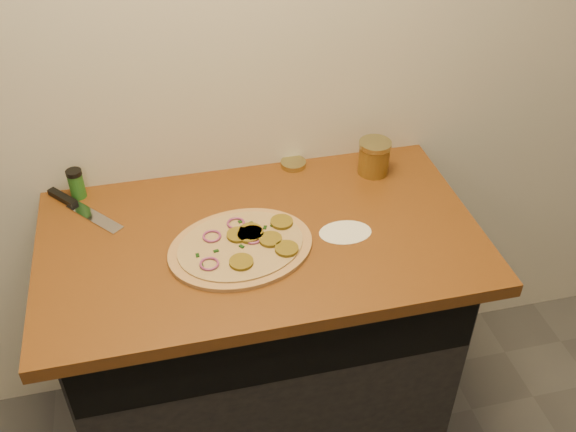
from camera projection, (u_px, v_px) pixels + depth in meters
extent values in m
cube|color=beige|center=(232.00, 29.00, 1.73)|extent=(4.00, 0.02, 2.70)
cube|color=black|center=(262.00, 339.00, 2.07)|extent=(1.10, 0.60, 0.86)
cube|color=brown|center=(260.00, 238.00, 1.77)|extent=(1.20, 0.70, 0.04)
cylinder|color=tan|center=(241.00, 247.00, 1.70)|extent=(0.45, 0.45, 0.01)
cylinder|color=beige|center=(241.00, 245.00, 1.69)|extent=(0.39, 0.39, 0.01)
cylinder|color=brown|center=(238.00, 235.00, 1.71)|extent=(0.06, 0.06, 0.01)
cylinder|color=brown|center=(249.00, 235.00, 1.71)|extent=(0.06, 0.06, 0.01)
cylinder|color=brown|center=(251.00, 231.00, 1.73)|extent=(0.06, 0.06, 0.01)
cylinder|color=brown|center=(270.00, 239.00, 1.70)|extent=(0.06, 0.06, 0.01)
cylinder|color=brown|center=(282.00, 222.00, 1.76)|extent=(0.06, 0.06, 0.01)
cylinder|color=brown|center=(241.00, 262.00, 1.63)|extent=(0.06, 0.06, 0.01)
cylinder|color=brown|center=(252.00, 234.00, 1.72)|extent=(0.06, 0.06, 0.01)
cylinder|color=brown|center=(287.00, 249.00, 1.67)|extent=(0.06, 0.06, 0.01)
torus|color=#7B2E61|center=(236.00, 223.00, 1.76)|extent=(0.05, 0.05, 0.01)
torus|color=#7B2E61|center=(212.00, 236.00, 1.71)|extent=(0.05, 0.05, 0.01)
torus|color=#7B2E61|center=(253.00, 238.00, 1.71)|extent=(0.05, 0.05, 0.01)
torus|color=#7B2E61|center=(209.00, 264.00, 1.63)|extent=(0.05, 0.05, 0.01)
cube|color=black|center=(252.00, 225.00, 1.75)|extent=(0.01, 0.02, 0.00)
cube|color=black|center=(216.00, 251.00, 1.67)|extent=(0.02, 0.01, 0.00)
cube|color=black|center=(273.00, 225.00, 1.75)|extent=(0.02, 0.02, 0.00)
cube|color=black|center=(242.00, 246.00, 1.68)|extent=(0.02, 0.02, 0.00)
cube|color=black|center=(241.00, 222.00, 1.76)|extent=(0.02, 0.01, 0.00)
cube|color=black|center=(265.00, 227.00, 1.74)|extent=(0.01, 0.02, 0.00)
cube|color=black|center=(202.00, 266.00, 1.62)|extent=(0.01, 0.02, 0.00)
cube|color=black|center=(252.00, 223.00, 1.76)|extent=(0.01, 0.01, 0.00)
cube|color=black|center=(197.00, 255.00, 1.65)|extent=(0.01, 0.01, 0.00)
cube|color=#B7BAC1|center=(94.00, 217.00, 1.81)|extent=(0.16, 0.18, 0.00)
cube|color=black|center=(63.00, 197.00, 1.87)|extent=(0.09, 0.10, 0.02)
cylinder|color=tan|center=(293.00, 164.00, 2.01)|extent=(0.08, 0.08, 0.02)
cylinder|color=#A32610|center=(374.00, 159.00, 1.96)|extent=(0.09, 0.09, 0.09)
cylinder|color=tan|center=(375.00, 144.00, 1.93)|extent=(0.10, 0.10, 0.02)
cylinder|color=#205A1C|center=(77.00, 186.00, 1.86)|extent=(0.04, 0.04, 0.08)
cylinder|color=black|center=(74.00, 173.00, 1.84)|extent=(0.05, 0.05, 0.01)
cylinder|color=silver|center=(345.00, 232.00, 1.76)|extent=(0.15, 0.15, 0.00)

